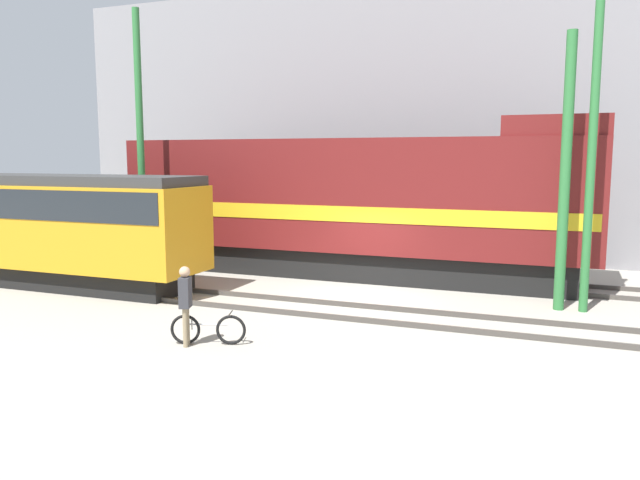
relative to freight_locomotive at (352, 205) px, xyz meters
The scene contains 11 objects.
ground_plane 4.27m from the freight_locomotive, 70.33° to the right, with size 120.00×120.00×0.00m, color #9E998C.
track_near 5.81m from the freight_locomotive, 77.25° to the right, with size 60.00×1.51×0.14m.
track_far 2.70m from the freight_locomotive, ahead, with size 60.00×1.51×0.14m.
building_backdrop 8.35m from the freight_locomotive, 81.34° to the left, with size 32.10×6.00×11.27m.
freight_locomotive is the anchor object (origin of this frame).
streetcar 9.41m from the freight_locomotive, 146.77° to the right, with size 9.32×2.54×3.58m.
bicycle 9.14m from the freight_locomotive, 92.29° to the right, with size 1.62×0.69×0.74m.
person 9.29m from the freight_locomotive, 94.59° to the right, with size 0.33×0.41×1.79m.
utility_pole_left 7.59m from the freight_locomotive, 159.36° to the right, with size 0.24×0.24×9.11m.
utility_pole_center 7.41m from the freight_locomotive, 20.61° to the right, with size 0.28×0.28×7.40m.
utility_pole_right 8.21m from the freight_locomotive, 19.02° to the right, with size 0.23×0.23×9.46m.
Camera 1 is at (5.76, -17.20, 4.15)m, focal length 35.00 mm.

